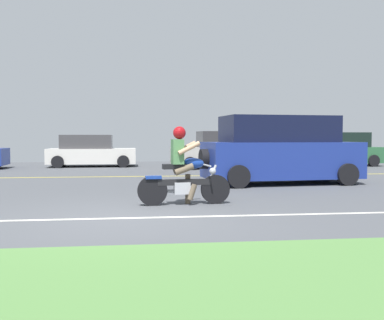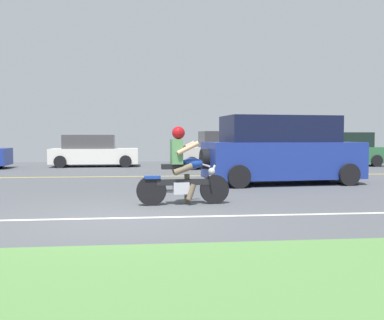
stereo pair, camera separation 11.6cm
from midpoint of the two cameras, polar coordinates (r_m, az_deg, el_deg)
name	(u,v)px [view 2 (the right image)]	position (r m, az deg, el deg)	size (l,w,h in m)	color
ground	(130,196)	(10.82, -7.55, -4.60)	(56.00, 30.00, 0.04)	#4C4F54
grass_median	(108,304)	(3.88, -9.79, -17.67)	(56.00, 3.80, 0.06)	#548442
lane_line_near	(126,218)	(7.83, -8.00, -7.32)	(50.40, 0.12, 0.01)	silver
lane_line_far	(134,176)	(15.98, -7.17, -2.08)	(50.40, 0.12, 0.01)	yellow
motorcyclist	(182,172)	(9.19, -0.86, -1.50)	(1.93, 0.63, 1.61)	black
suv_nearby	(281,151)	(13.64, 11.50, 1.12)	(4.87, 2.43, 2.02)	navy
parked_car_1	(93,152)	(21.76, -12.35, 1.04)	(4.10, 2.00, 1.50)	white
parked_car_2	(226,151)	(20.22, 4.47, 1.15)	(4.59, 2.21, 1.66)	beige
parked_car_3	(338,150)	(22.76, 18.26, 1.17)	(4.55, 2.06, 1.62)	#2D663D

